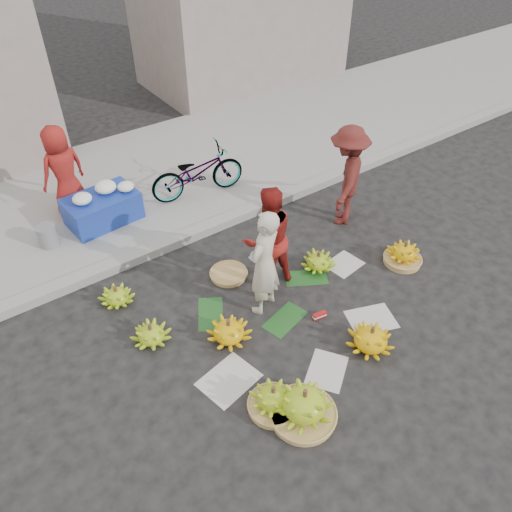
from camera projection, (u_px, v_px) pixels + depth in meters
ground at (282, 308)px, 7.20m from camera, size 80.00×80.00×0.00m
curb at (204, 229)px, 8.53m from camera, size 40.00×0.25×0.15m
sidewalk at (150, 177)px, 9.85m from camera, size 40.00×4.00×0.12m
newspaper_scatter at (318, 343)px, 6.70m from camera, size 3.20×1.80×0.00m
banana_leaves at (268, 303)px, 7.28m from camera, size 2.00×1.00×0.00m
banana_bunch_0 at (229, 331)px, 6.67m from camera, size 0.77×0.77×0.36m
banana_bunch_1 at (273, 400)px, 5.83m from camera, size 0.59×0.59×0.42m
banana_bunch_2 at (304, 405)px, 5.71m from camera, size 0.78×0.78×0.52m
banana_bunch_3 at (371, 338)px, 6.55m from camera, size 0.74×0.74×0.38m
banana_bunch_4 at (404, 254)px, 7.87m from camera, size 0.59×0.59×0.42m
banana_bunch_5 at (318, 261)px, 7.80m from camera, size 0.61×0.61×0.32m
banana_bunch_6 at (151, 334)px, 6.65m from camera, size 0.64×0.64×0.32m
banana_bunch_7 at (117, 296)px, 7.22m from camera, size 0.58×0.58×0.31m
basket_spare at (229, 274)px, 7.71m from camera, size 0.63×0.63×0.07m
incense_stack at (320, 315)px, 7.03m from camera, size 0.21×0.10×0.08m
vendor_cream at (264, 263)px, 6.70m from camera, size 0.71×0.60×1.65m
vendor_red at (268, 238)px, 7.14m from camera, size 0.85×0.69×1.63m
man_striped at (346, 176)px, 8.30m from camera, size 1.30×1.24×1.77m
flower_table at (102, 207)px, 8.47m from camera, size 1.24×0.84×0.69m
grey_bucket at (48, 236)px, 8.02m from camera, size 0.32×0.32×0.36m
flower_vendor at (63, 170)px, 8.40m from camera, size 0.87×0.67×1.58m
bicycle at (197, 172)px, 9.00m from camera, size 0.87×1.82×0.92m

